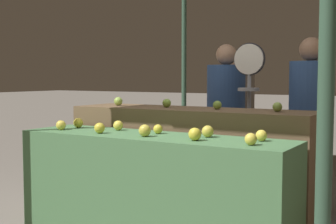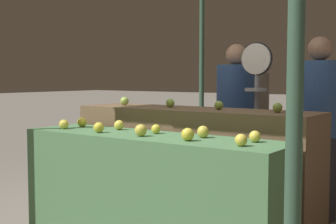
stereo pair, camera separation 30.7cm
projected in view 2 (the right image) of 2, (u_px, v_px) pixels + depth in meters
display_counter_front at (149, 193)px, 3.48m from camera, size 2.13×0.55×0.87m
display_counter_back at (193, 169)px, 3.96m from camera, size 2.13×0.55×1.03m
apple_front_0 at (64, 124)px, 3.84m from camera, size 0.08×0.08×0.08m
apple_front_1 at (99, 127)px, 3.58m from camera, size 0.08×0.08×0.08m
apple_front_2 at (141, 130)px, 3.37m from camera, size 0.09×0.09×0.09m
apple_front_3 at (188, 134)px, 3.13m from camera, size 0.09×0.09×0.09m
apple_front_4 at (241, 140)px, 2.89m from camera, size 0.08×0.08×0.08m
apple_front_5 at (82, 122)px, 3.99m from camera, size 0.08×0.08×0.08m
apple_front_6 at (119, 125)px, 3.77m from camera, size 0.08×0.08×0.08m
apple_front_7 at (156, 129)px, 3.53m from camera, size 0.07×0.07×0.07m
apple_front_8 at (203, 132)px, 3.29m from camera, size 0.09×0.09×0.09m
apple_front_9 at (255, 136)px, 3.06m from camera, size 0.08×0.08×0.08m
apple_back_0 at (124, 101)px, 4.36m from camera, size 0.08×0.08×0.08m
apple_back_1 at (170, 103)px, 4.07m from camera, size 0.08×0.08×0.08m
apple_back_2 at (219, 105)px, 3.78m from camera, size 0.07×0.07×0.07m
apple_back_3 at (278, 108)px, 3.49m from camera, size 0.07×0.07×0.07m
produce_scale at (256, 89)px, 4.32m from camera, size 0.31×0.20×1.62m
person_vendor_at_scale at (236, 112)px, 4.82m from camera, size 0.54×0.54×1.63m
person_customer_left at (319, 116)px, 4.18m from camera, size 0.48×0.48×1.66m
person_customer_right at (252, 112)px, 5.57m from camera, size 0.50×0.50×1.54m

